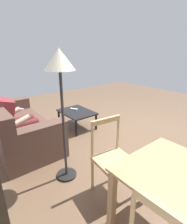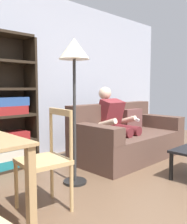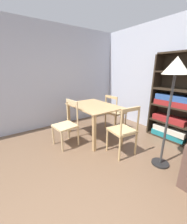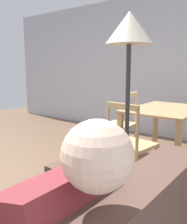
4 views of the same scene
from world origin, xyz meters
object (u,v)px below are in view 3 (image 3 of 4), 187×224
(dining_chair_facing_couch, at_px, (123,131))
(floor_lamp, at_px, (175,77))
(bookshelf, at_px, (174,107))
(dining_chair_near_wall, at_px, (115,112))
(dining_table, at_px, (94,110))
(dining_chair_by_doorway, at_px, (66,125))

(dining_chair_facing_couch, height_order, floor_lamp, floor_lamp)
(floor_lamp, bearing_deg, bookshelf, 110.67)
(dining_chair_near_wall, xyz_separation_m, dining_chair_facing_couch, (0.93, -0.70, 0.01))
(dining_table, distance_m, dining_chair_near_wall, 0.72)
(dining_chair_by_doorway, relative_size, floor_lamp, 0.55)
(dining_table, height_order, dining_chair_by_doorway, dining_chair_by_doorway)
(dining_chair_facing_couch, distance_m, floor_lamp, 1.19)
(dining_chair_by_doorway, bearing_deg, dining_table, 89.73)
(dining_table, bearing_deg, bookshelf, 50.78)
(dining_chair_by_doorway, bearing_deg, dining_chair_facing_couch, 36.67)
(bookshelf, xyz_separation_m, dining_chair_near_wall, (-1.13, -0.68, -0.28))
(floor_lamp, bearing_deg, dining_chair_near_wall, 165.35)
(dining_chair_near_wall, distance_m, dining_chair_facing_couch, 1.16)
(dining_chair_near_wall, bearing_deg, floor_lamp, -14.65)
(dining_chair_facing_couch, bearing_deg, dining_table, 179.78)
(bookshelf, bearing_deg, floor_lamp, -69.33)
(dining_chair_near_wall, bearing_deg, bookshelf, 31.22)
(dining_table, distance_m, floor_lamp, 1.76)
(dining_chair_near_wall, height_order, floor_lamp, floor_lamp)
(bookshelf, relative_size, dining_table, 1.59)
(bookshelf, relative_size, dining_chair_by_doorway, 2.01)
(dining_chair_facing_couch, relative_size, floor_lamp, 0.55)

